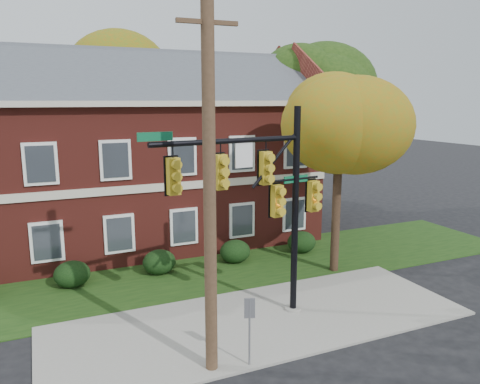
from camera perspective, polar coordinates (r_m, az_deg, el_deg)
name	(u,v)px	position (r m, az deg, el deg)	size (l,w,h in m)	color
ground	(275,335)	(15.40, 4.33, -17.03)	(120.00, 120.00, 0.00)	black
sidewalk	(261,321)	(16.17, 2.60, -15.40)	(14.00, 5.00, 0.08)	gray
grass_strip	(209,272)	(20.40, -3.75, -9.69)	(30.00, 6.00, 0.04)	#193811
apartment_building	(131,146)	(24.41, -13.20, 5.49)	(18.80, 8.80, 9.74)	maroon
hedge_left	(72,274)	(19.84, -19.79, -9.41)	(1.40, 1.26, 1.05)	black
hedge_center	(159,262)	(20.32, -9.82, -8.41)	(1.40, 1.26, 1.05)	black
hedge_right	(235,251)	(21.36, -0.61, -7.25)	(1.40, 1.26, 1.05)	black
hedge_far_right	(302,242)	(22.90, 7.51, -6.08)	(1.40, 1.26, 1.05)	black
tree_near_right	(347,115)	(19.68, 12.87, 9.13)	(4.50, 4.25, 8.58)	black
tree_right_rear	(313,86)	(29.37, 8.94, 12.67)	(6.30, 5.95, 10.62)	black
tree_far_rear	(125,76)	(32.30, -13.81, 13.62)	(6.84, 6.46, 11.52)	black
traffic_signal	(264,192)	(14.85, 2.94, -0.01)	(6.31, 1.03, 7.08)	gray
utility_pole	(210,191)	(11.86, -3.73, 0.08)	(1.53, 0.34, 9.84)	#43301F
sign_post	(250,321)	(13.14, 1.17, -15.43)	(0.29, 0.14, 2.04)	slate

